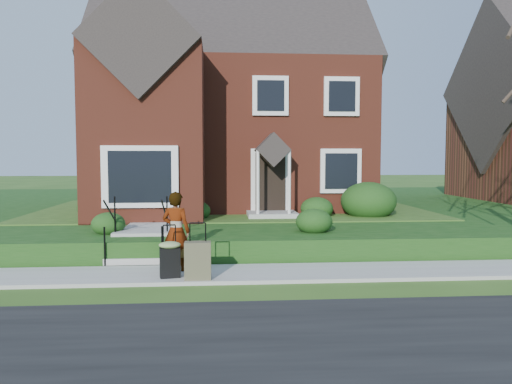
{
  "coord_description": "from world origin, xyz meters",
  "views": [
    {
      "loc": [
        -0.57,
        -10.66,
        2.57
      ],
      "look_at": [
        0.41,
        2.0,
        1.68
      ],
      "focal_mm": 35.0,
      "sensor_mm": 36.0,
      "label": 1
    }
  ],
  "objects": [
    {
      "name": "suitcase_olive",
      "position": [
        -0.98,
        -0.58,
        0.47
      ],
      "size": [
        0.53,
        0.3,
        1.16
      ],
      "rotation": [
        0.0,
        0.0,
        -0.0
      ],
      "color": "brown",
      "rests_on": "sidewalk"
    },
    {
      "name": "ground",
      "position": [
        0.0,
        0.0,
        0.0
      ],
      "size": [
        120.0,
        120.0,
        0.0
      ],
      "primitive_type": "plane",
      "color": "#2D5119",
      "rests_on": "ground"
    },
    {
      "name": "street",
      "position": [
        0.0,
        -5.0,
        0.01
      ],
      "size": [
        60.0,
        6.0,
        0.01
      ],
      "primitive_type": "cube",
      "color": "black",
      "rests_on": "ground"
    },
    {
      "name": "main_house",
      "position": [
        -0.21,
        9.61,
        5.26
      ],
      "size": [
        10.4,
        10.2,
        9.4
      ],
      "color": "maroon",
      "rests_on": "terrace"
    },
    {
      "name": "foundation_shrubs",
      "position": [
        1.57,
        5.02,
        1.12
      ],
      "size": [
        10.32,
        4.65,
        1.28
      ],
      "color": "#13340F",
      "rests_on": "terrace"
    },
    {
      "name": "walkway",
      "position": [
        -2.5,
        5.0,
        0.63
      ],
      "size": [
        1.2,
        6.0,
        0.06
      ],
      "primitive_type": "cube",
      "color": "#9E9B93",
      "rests_on": "terrace"
    },
    {
      "name": "sidewalk",
      "position": [
        0.0,
        0.0,
        0.04
      ],
      "size": [
        60.0,
        1.6,
        0.08
      ],
      "primitive_type": "cube",
      "color": "#9E9B93",
      "rests_on": "ground"
    },
    {
      "name": "terrace",
      "position": [
        4.0,
        10.9,
        0.3
      ],
      "size": [
        44.0,
        20.0,
        0.6
      ],
      "primitive_type": "cube",
      "color": "#143E11",
      "rests_on": "ground"
    },
    {
      "name": "suitcase_black",
      "position": [
        -1.56,
        -0.39,
        0.51
      ],
      "size": [
        0.51,
        0.45,
        1.1
      ],
      "rotation": [
        0.0,
        0.0,
        0.18
      ],
      "color": "black",
      "rests_on": "sidewalk"
    },
    {
      "name": "front_steps",
      "position": [
        -2.5,
        1.84,
        0.47
      ],
      "size": [
        1.4,
        2.02,
        1.5
      ],
      "color": "#9E9B93",
      "rests_on": "ground"
    },
    {
      "name": "woman",
      "position": [
        -1.48,
        0.27,
        0.95
      ],
      "size": [
        0.74,
        0.6,
        1.74
      ],
      "primitive_type": "imported",
      "rotation": [
        0.0,
        0.0,
        2.81
      ],
      "color": "#999999",
      "rests_on": "sidewalk"
    }
  ]
}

